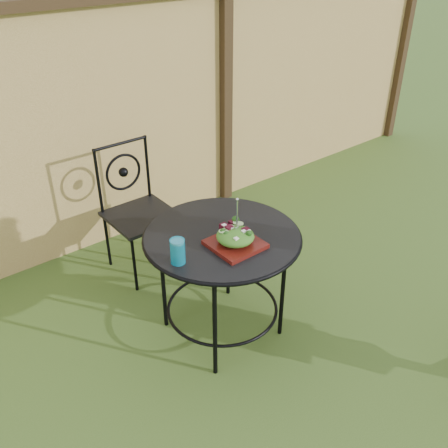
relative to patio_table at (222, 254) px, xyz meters
The scene contains 8 objects.
ground 0.95m from the patio_table, 99.92° to the right, with size 60.00×60.00×0.00m, color #2D4817.
fence 1.51m from the patio_table, 95.02° to the left, with size 8.00×0.12×1.90m.
patio_table is the anchor object (origin of this frame).
patio_chair 0.96m from the patio_table, 91.54° to the left, with size 0.46×0.46×0.95m.
salad_plate 0.21m from the patio_table, 97.40° to the right, with size 0.27×0.27×0.02m, color #3F0F09.
salad 0.25m from the patio_table, 97.40° to the right, with size 0.21×0.21×0.08m, color #235614.
fork 0.36m from the patio_table, 93.31° to the right, with size 0.01×0.01×0.18m, color silver.
drinking_glass 0.42m from the patio_table, 168.83° to the right, with size 0.08×0.08×0.14m, color #0C7593.
Camera 1 is at (-1.38, -1.16, 2.26)m, focal length 40.00 mm.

